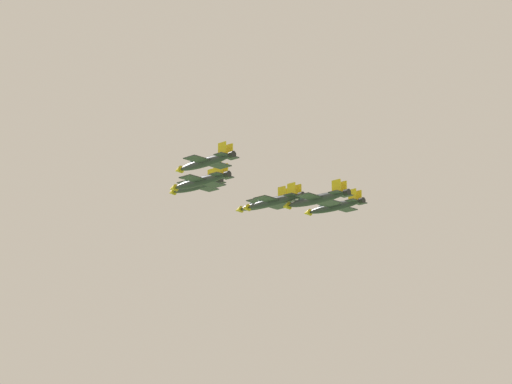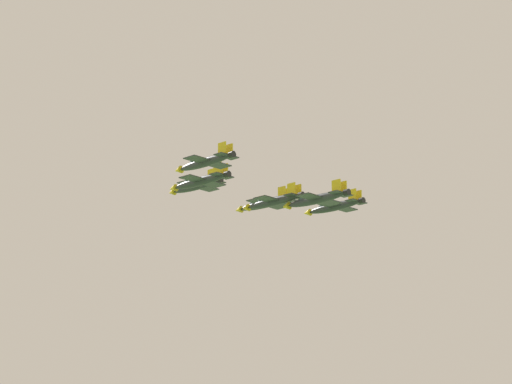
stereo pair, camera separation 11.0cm
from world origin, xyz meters
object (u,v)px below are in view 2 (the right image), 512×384
object	(u,v)px
jet_right_outer	(334,206)
jet_left_wingman	(200,181)
jet_lead	(196,186)
jet_trailing	(316,199)
jet_slot_rear	(273,201)
jet_left_outer	(205,162)
jet_right_wingman	(265,204)

from	to	relation	value
jet_right_outer	jet_left_wingman	bearing A→B (deg)	69.07
jet_lead	jet_right_outer	world-z (taller)	jet_lead
jet_lead	jet_trailing	distance (m)	38.60
jet_left_wingman	jet_slot_rear	xyz separation A→B (m)	(-11.65, 11.40, -4.88)
jet_left_outer	jet_slot_rear	distance (m)	21.58
jet_trailing	jet_slot_rear	bearing A→B (deg)	-0.22
jet_left_outer	jet_right_outer	distance (m)	42.27
jet_right_wingman	jet_right_outer	distance (m)	16.33
jet_trailing	jet_right_wingman	bearing A→B (deg)	-23.25
jet_lead	jet_left_outer	xyz separation A→B (m)	(18.75, 26.68, -3.83)
jet_left_wingman	jet_slot_rear	world-z (taller)	jet_left_wingman
jet_left_wingman	jet_left_outer	size ratio (longest dim) A/B	1.05
jet_trailing	jet_lead	bearing A→B (deg)	-0.22
jet_lead	jet_left_wingman	size ratio (longest dim) A/B	0.95
jet_lead	jet_right_wingman	xyz separation A→B (m)	(-11.65, 11.40, -4.56)
jet_right_outer	jet_slot_rear	world-z (taller)	jet_right_outer
jet_right_wingman	jet_slot_rear	xyz separation A→B (m)	(9.38, 13.34, -3.72)
jet_slot_rear	jet_trailing	size ratio (longest dim) A/B	0.98
jet_left_wingman	jet_trailing	distance (m)	27.80
jet_slot_rear	jet_left_outer	bearing A→B (deg)	89.98
jet_left_wingman	jet_trailing	xyz separation A→B (m)	(-12.79, 23.77, -6.64)
jet_lead	jet_trailing	size ratio (longest dim) A/B	0.95
jet_slot_rear	jet_right_wingman	bearing A→B (deg)	-40.39
jet_slot_rear	jet_right_outer	bearing A→B (deg)	-90.02
jet_left_outer	jet_trailing	xyz separation A→B (m)	(-22.17, 10.43, -6.20)
jet_lead	jet_left_wingman	bearing A→B (deg)	139.03
jet_left_wingman	jet_right_outer	world-z (taller)	jet_left_wingman
jet_right_wingman	jet_left_outer	size ratio (longest dim) A/B	1.01
jet_right_outer	jet_trailing	world-z (taller)	jet_right_outer
jet_left_outer	jet_right_wingman	bearing A→B (deg)	-67.65
jet_lead	jet_left_outer	bearing A→B (deg)	139.04
jet_lead	jet_right_outer	xyz separation A→B (m)	(-23.31, 22.81, -5.46)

